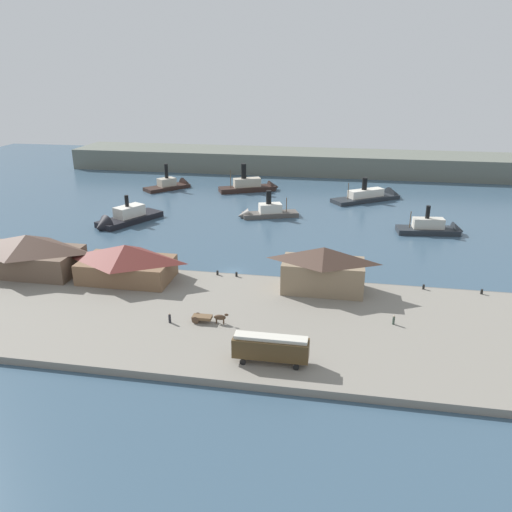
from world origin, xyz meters
The scene contains 21 objects.
ground_plane centered at (0.00, 0.00, 0.00)m, with size 320.00×320.00×0.00m, color #385166.
quay_promenade centered at (0.00, -22.00, 0.60)m, with size 110.00×36.00×1.20m, color gray.
seawall_edge centered at (0.00, -3.60, 0.50)m, with size 110.00×0.80×1.00m, color #666159.
ferry_shed_central_terminal centered at (-39.78, -10.05, 5.24)m, with size 20.22×10.83×7.94m.
ferry_shed_west_terminal centered at (-19.03, -10.08, 4.83)m, with size 17.86×10.38×7.13m.
ferry_shed_east_terminal centered at (18.90, -8.56, 5.51)m, with size 15.17×7.90×8.50m.
street_tram centered at (13.04, -34.58, 3.68)m, with size 10.70×2.78×4.23m.
horse_cart centered at (1.22, -24.60, 2.12)m, with size 6.03×1.69×1.87m.
pedestrian_near_west_shed centered at (-4.91, -25.77, 1.97)m, with size 0.42×0.42×1.69m.
pedestrian_walking_east centered at (31.01, -19.95, 1.92)m, with size 0.39×0.39×1.59m.
mooring_post_west centered at (1.74, -5.04, 1.65)m, with size 0.44×0.44×0.90m, color black.
mooring_post_east centered at (37.62, -4.86, 1.65)m, with size 0.44×0.44×0.90m, color black.
mooring_post_center_east centered at (-2.17, -4.92, 1.65)m, with size 0.44×0.44×0.90m, color black.
mooring_post_center_west centered at (47.87, -5.19, 1.65)m, with size 0.44×0.44×0.90m, color black.
ferry_moored_east centered at (-0.31, 41.47, 1.38)m, with size 17.62×9.97×9.05m.
ferry_near_quay centered at (-37.19, 27.91, 1.37)m, with size 14.97×20.97×9.82m.
ferry_moored_west centered at (31.60, 67.48, 1.18)m, with size 23.74×19.15×9.66m.
ferry_approaching_west centered at (45.70, 34.59, 1.25)m, with size 17.29×7.02×8.99m.
ferry_departing_north centered at (-37.59, 71.43, 1.22)m, with size 15.48×16.52×10.85m.
ferry_mid_harbor centered at (-9.08, 72.54, 1.65)m, with size 21.10×13.57×11.14m.
far_headland centered at (0.00, 110.00, 4.00)m, with size 180.00×24.00×8.00m, color #60665B.
Camera 1 is at (21.76, -95.37, 40.57)m, focal length 35.39 mm.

